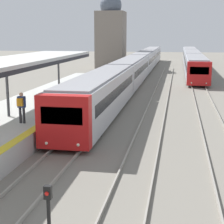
{
  "coord_description": "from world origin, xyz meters",
  "views": [
    {
      "loc": [
        5.35,
        -4.52,
        5.73
      ],
      "look_at": [
        1.89,
        15.0,
        1.59
      ],
      "focal_mm": 60.0,
      "sensor_mm": 36.0,
      "label": 1
    }
  ],
  "objects": [
    {
      "name": "signal_post_near",
      "position": [
        2.16,
        4.03,
        1.19
      ],
      "size": [
        0.2,
        0.22,
        1.93
      ],
      "color": "black",
      "rests_on": "ground_plane"
    },
    {
      "name": "train_near",
      "position": [
        0.0,
        46.12,
        1.68
      ],
      "size": [
        2.65,
        68.19,
        3.02
      ],
      "color": "red",
      "rests_on": "ground_plane"
    },
    {
      "name": "distant_domed_building",
      "position": [
        -6.29,
        59.97,
        5.83
      ],
      "size": [
        4.77,
        4.77,
        12.36
      ],
      "color": "slate",
      "rests_on": "ground_plane"
    },
    {
      "name": "person_on_platform",
      "position": [
        -2.79,
        13.84,
        2.03
      ],
      "size": [
        0.4,
        0.4,
        1.66
      ],
      "color": "#2D2D33",
      "rests_on": "station_platform"
    },
    {
      "name": "train_far",
      "position": [
        7.57,
        60.41,
        1.64
      ],
      "size": [
        2.61,
        47.82,
        2.94
      ],
      "color": "red",
      "rests_on": "ground_plane"
    },
    {
      "name": "platform_canopy",
      "position": [
        -4.22,
        15.34,
        4.16
      ],
      "size": [
        4.0,
        23.55,
        3.23
      ],
      "color": "beige",
      "rests_on": "station_platform"
    }
  ]
}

